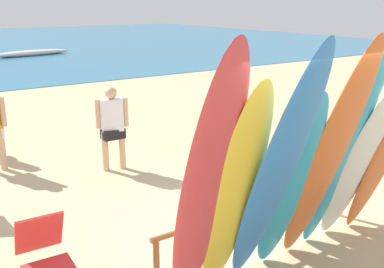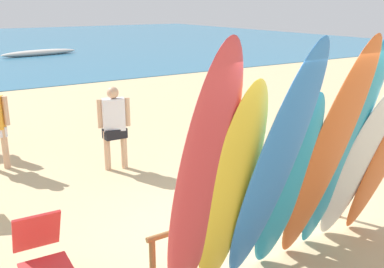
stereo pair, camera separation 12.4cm
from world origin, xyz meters
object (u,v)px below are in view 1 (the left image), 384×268
surfboard_yellow_1 (235,194)px  surfboard_white_6 (357,167)px  surfboard_teal_5 (344,150)px  distant_boat (32,53)px  surfboard_blue_2 (276,174)px  surfboard_red_0 (207,186)px  surfboard_orange_4 (328,158)px  beachgoer_by_water (112,123)px  surfboard_teal_3 (290,186)px  beach_chair_striped (44,251)px  surfboard_rack (262,211)px

surfboard_yellow_1 → surfboard_white_6: surfboard_yellow_1 is taller
surfboard_teal_5 → surfboard_white_6: bearing=12.1°
surfboard_teal_5 → distant_boat: size_ratio=0.63×
surfboard_blue_2 → surfboard_white_6: (1.53, 0.19, -0.31)m
surfboard_red_0 → surfboard_teal_5: size_ratio=1.00×
surfboard_orange_4 → distant_boat: 23.60m
distant_boat → surfboard_red_0: bearing=-100.8°
surfboard_orange_4 → beachgoer_by_water: surfboard_orange_4 is taller
surfboard_teal_3 → beach_chair_striped: size_ratio=2.80×
surfboard_white_6 → distant_boat: bearing=88.0°
surfboard_rack → surfboard_orange_4: 1.16m
surfboard_rack → surfboard_yellow_1: bearing=-147.0°
surfboard_red_0 → beachgoer_by_water: (0.91, 4.15, -0.48)m
surfboard_rack → distant_boat: size_ratio=0.70×
surfboard_rack → distant_boat: 22.88m
surfboard_red_0 → distant_boat: (4.46, 23.32, -1.21)m
surfboard_teal_3 → distant_boat: 23.54m
surfboard_blue_2 → beach_chair_striped: surfboard_blue_2 is taller
beachgoer_by_water → beach_chair_striped: size_ratio=1.89×
surfboard_rack → surfboard_white_6: bearing=-32.4°
surfboard_white_6 → surfboard_rack: bearing=151.0°
surfboard_red_0 → surfboard_blue_2: bearing=-11.1°
surfboard_teal_5 → beach_chair_striped: size_ratio=3.51×
surfboard_orange_4 → surfboard_yellow_1: bearing=175.2°
surfboard_rack → surfboard_red_0: 1.72m
surfboard_blue_2 → surfboard_white_6: 1.57m
surfboard_teal_5 → surfboard_white_6: 0.48m
surfboard_red_0 → surfboard_teal_5: bearing=-1.8°
surfboard_red_0 → surfboard_white_6: 2.28m
surfboard_teal_5 → beachgoer_by_water: surfboard_teal_5 is taller
surfboard_blue_2 → surfboard_teal_5: (1.16, 0.11, -0.00)m
surfboard_yellow_1 → surfboard_blue_2: (0.37, -0.16, 0.17)m
beach_chair_striped → surfboard_teal_3: bearing=-27.2°
surfboard_red_0 → surfboard_orange_4: size_ratio=1.00×
surfboard_orange_4 → beachgoer_by_water: (-0.63, 4.22, -0.47)m
surfboard_blue_2 → surfboard_teal_3: 0.49m
surfboard_red_0 → surfboard_yellow_1: bearing=3.7°
surfboard_yellow_1 → surfboard_teal_3: 0.76m
surfboard_teal_3 → beachgoer_by_water: 4.12m
surfboard_yellow_1 → surfboard_blue_2: surfboard_blue_2 is taller
surfboard_red_0 → surfboard_rack: bearing=25.1°
surfboard_yellow_1 → beach_chair_striped: surfboard_yellow_1 is taller
surfboard_rack → beach_chair_striped: beach_chair_striped is taller
beach_chair_striped → surfboard_orange_4: bearing=-25.0°
surfboard_blue_2 → surfboard_rack: bearing=52.0°
surfboard_yellow_1 → distant_boat: size_ratio=0.55×
surfboard_yellow_1 → surfboard_white_6: bearing=3.2°
surfboard_rack → distant_boat: bearing=82.1°
surfboard_red_0 → surfboard_white_6: surfboard_red_0 is taller
distant_boat → surfboard_teal_3: bearing=-98.2°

